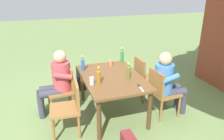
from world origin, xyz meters
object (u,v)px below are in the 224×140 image
chair_far_left (144,76)px  cup_terracotta (111,63)px  bottle_amber (99,76)px  chair_near_left (64,87)px  backpack_by_near_side (80,79)px  person_in_plaid_shirt (57,80)px  person_in_white_shirt (167,81)px  cup_glass (92,81)px  bottle_olive (128,72)px  dining_table (112,81)px  chair_far_right (161,91)px  bottle_green (122,56)px  table_knife (140,87)px  bottle_blue (83,64)px  chair_near_right (70,105)px

chair_far_left → cup_terracotta: 0.73m
chair_far_left → bottle_amber: 1.26m
chair_near_left → cup_terracotta: size_ratio=9.69×
cup_terracotta → backpack_by_near_side: (-0.63, -0.51, -0.54)m
person_in_plaid_shirt → backpack_by_near_side: size_ratio=2.46×
person_in_white_shirt → cup_glass: size_ratio=9.85×
cup_glass → bottle_olive: bearing=91.2°
dining_table → bottle_olive: bottle_olive is taller
chair_far_right → bottle_green: bearing=-160.0°
cup_glass → backpack_by_near_side: size_ratio=0.25×
chair_near_left → bottle_olive: size_ratio=3.04×
chair_near_left → cup_terracotta: (-0.23, 0.95, 0.28)m
chair_far_right → table_knife: 0.61m
chair_far_right → bottle_blue: size_ratio=3.03×
dining_table → chair_near_left: (-0.33, -0.79, -0.15)m
bottle_amber → table_knife: bearing=58.7°
cup_glass → table_knife: size_ratio=0.50×
chair_near_left → bottle_green: bearing=105.0°
chair_far_left → cup_terracotta: (-0.23, -0.64, 0.28)m
bottle_amber → bottle_green: bearing=140.2°
bottle_green → cup_terracotta: bearing=-69.8°
bottle_olive → cup_terracotta: 0.75m
chair_far_left → bottle_amber: bottle_amber is taller
person_in_plaid_shirt → chair_near_left: bearing=93.1°
chair_far_right → cup_terracotta: size_ratio=9.69×
chair_near_left → dining_table: bearing=67.3°
bottle_olive → person_in_white_shirt: bearing=78.3°
bottle_green → backpack_by_near_side: 1.14m
bottle_blue → bottle_amber: 0.65m
dining_table → person_in_white_shirt: bearing=70.1°
chair_far_left → chair_near_left: bearing=-90.3°
table_knife → backpack_by_near_side: 1.91m
chair_far_left → bottle_green: 0.61m
dining_table → bottle_green: (-0.66, 0.43, 0.22)m
chair_near_right → cup_glass: (-0.13, 0.39, 0.30)m
bottle_olive → bottle_green: bearing=166.4°
chair_near_right → table_knife: 1.12m
chair_far_left → bottle_blue: bearing=-95.4°
dining_table → backpack_by_near_side: 1.31m
bottle_green → bottle_olive: bottle_green is taller
bottle_blue → table_knife: size_ratio=1.19×
person_in_white_shirt → cup_terracotta: person_in_white_shirt is taller
person_in_plaid_shirt → bottle_amber: (0.53, 0.61, 0.19)m
person_in_plaid_shirt → cup_terracotta: 1.09m
dining_table → person_in_white_shirt: size_ratio=1.23×
person_in_white_shirt → backpack_by_near_side: 2.01m
chair_far_right → person_in_plaid_shirt: person_in_plaid_shirt is taller
dining_table → person_in_plaid_shirt: size_ratio=1.23×
chair_far_left → bottle_green: (-0.34, -0.36, 0.37)m
cup_terracotta → table_knife: bearing=6.2°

